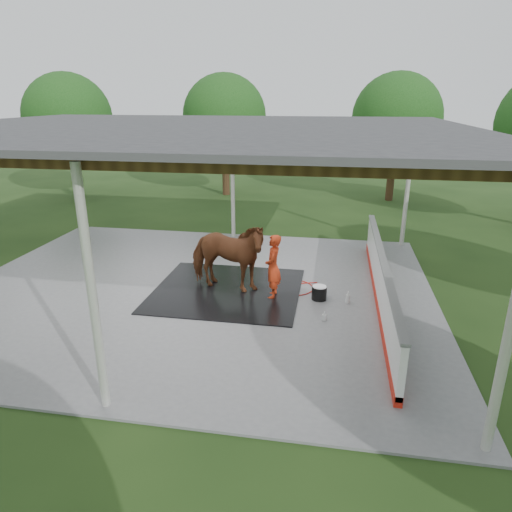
% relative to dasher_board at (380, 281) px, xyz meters
% --- Properties ---
extents(ground, '(100.00, 100.00, 0.00)m').
position_rel_dasher_board_xyz_m(ground, '(-4.60, 0.00, -0.59)').
color(ground, '#1E3814').
extents(concrete_slab, '(12.00, 10.00, 0.05)m').
position_rel_dasher_board_xyz_m(concrete_slab, '(-4.60, 0.00, -0.57)').
color(concrete_slab, slate).
rests_on(concrete_slab, ground).
extents(pavilion_structure, '(12.60, 10.60, 4.05)m').
position_rel_dasher_board_xyz_m(pavilion_structure, '(-4.60, -0.00, 3.37)').
color(pavilion_structure, beige).
rests_on(pavilion_structure, ground).
extents(dasher_board, '(0.16, 8.00, 1.15)m').
position_rel_dasher_board_xyz_m(dasher_board, '(0.00, 0.00, 0.00)').
color(dasher_board, '#B51C0F').
rests_on(dasher_board, concrete_slab).
extents(tree_belt, '(28.00, 28.00, 5.80)m').
position_rel_dasher_board_xyz_m(tree_belt, '(-4.30, 0.90, 3.20)').
color(tree_belt, '#382314').
rests_on(tree_belt, ground).
extents(rubber_mat, '(3.65, 3.42, 0.03)m').
position_rel_dasher_board_xyz_m(rubber_mat, '(-3.73, 0.06, -0.53)').
color(rubber_mat, black).
rests_on(rubber_mat, concrete_slab).
extents(horse, '(2.29, 1.37, 1.81)m').
position_rel_dasher_board_xyz_m(horse, '(-3.73, 0.06, 0.39)').
color(horse, brown).
rests_on(horse, rubber_mat).
extents(handler, '(0.39, 0.58, 1.58)m').
position_rel_dasher_board_xyz_m(handler, '(-2.54, -0.13, 0.25)').
color(handler, red).
rests_on(handler, concrete_slab).
extents(wash_bucket, '(0.37, 0.37, 0.34)m').
position_rel_dasher_board_xyz_m(wash_bucket, '(-1.41, -0.07, -0.37)').
color(wash_bucket, black).
rests_on(wash_bucket, concrete_slab).
extents(soap_bottle_a, '(0.13, 0.13, 0.31)m').
position_rel_dasher_board_xyz_m(soap_bottle_a, '(-0.73, -0.20, -0.39)').
color(soap_bottle_a, silver).
rests_on(soap_bottle_a, concrete_slab).
extents(soap_bottle_b, '(0.11, 0.11, 0.20)m').
position_rel_dasher_board_xyz_m(soap_bottle_b, '(-1.25, -1.17, -0.44)').
color(soap_bottle_b, '#338CD8').
rests_on(soap_bottle_b, concrete_slab).
extents(hose_coil, '(1.76, 1.79, 0.02)m').
position_rel_dasher_board_xyz_m(hose_coil, '(-2.48, 0.81, -0.53)').
color(hose_coil, '#B4150C').
rests_on(hose_coil, concrete_slab).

